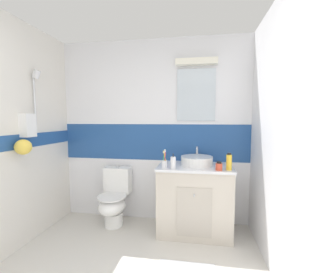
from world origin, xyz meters
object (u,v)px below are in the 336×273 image
(toothbrush_cup, at_px, (164,163))
(hair_gel_jar, at_px, (219,166))
(soap_dispenser, at_px, (173,163))
(mouthwash_bottle, at_px, (229,162))
(toilet, at_px, (114,199))
(sink_basin, at_px, (197,160))

(toothbrush_cup, xyz_separation_m, hair_gel_jar, (0.62, -0.03, -0.01))
(toothbrush_cup, xyz_separation_m, soap_dispenser, (0.11, -0.04, 0.01))
(hair_gel_jar, height_order, mouthwash_bottle, mouthwash_bottle)
(toilet, xyz_separation_m, mouthwash_bottle, (1.45, -0.20, 0.59))
(toothbrush_cup, bearing_deg, mouthwash_bottle, -0.33)
(toilet, distance_m, soap_dispenser, 1.02)
(mouthwash_bottle, bearing_deg, toilet, 172.28)
(soap_dispenser, bearing_deg, sink_basin, 42.40)
(sink_basin, height_order, hair_gel_jar, sink_basin)
(soap_dispenser, height_order, hair_gel_jar, soap_dispenser)
(soap_dispenser, xyz_separation_m, hair_gel_jar, (0.52, 0.01, -0.03))
(soap_dispenser, bearing_deg, mouthwash_bottle, 2.94)
(toilet, height_order, hair_gel_jar, hair_gel_jar)
(sink_basin, bearing_deg, mouthwash_bottle, -30.27)
(hair_gel_jar, distance_m, mouthwash_bottle, 0.12)
(sink_basin, relative_size, toothbrush_cup, 2.00)
(hair_gel_jar, bearing_deg, toothbrush_cup, 177.48)
(mouthwash_bottle, bearing_deg, hair_gel_jar, -168.22)
(soap_dispenser, bearing_deg, toothbrush_cup, 161.17)
(sink_basin, height_order, toilet, sink_basin)
(sink_basin, xyz_separation_m, soap_dispenser, (-0.27, -0.24, 0.01))
(toilet, bearing_deg, mouthwash_bottle, -7.72)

